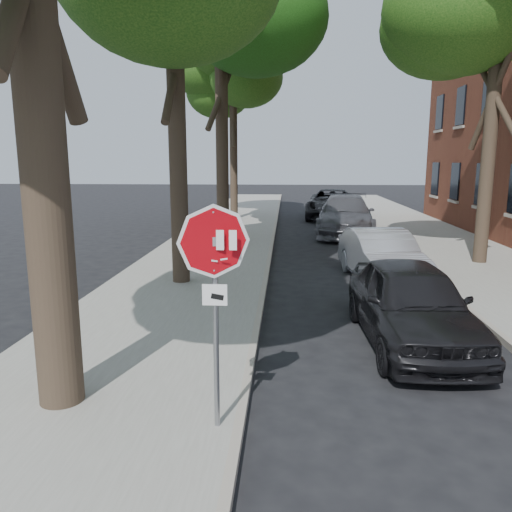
{
  "coord_description": "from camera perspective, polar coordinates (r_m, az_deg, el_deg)",
  "views": [
    {
      "loc": [
        0.08,
        -5.35,
        3.2
      ],
      "look_at": [
        -0.28,
        0.55,
        2.05
      ],
      "focal_mm": 35.0,
      "sensor_mm": 36.0,
      "label": 1
    }
  ],
  "objects": [
    {
      "name": "sidewalk_left",
      "position": [
        17.82,
        -4.88,
        0.79
      ],
      "size": [
        4.0,
        55.0,
        0.12
      ],
      "primitive_type": "cube",
      "color": "gray",
      "rests_on": "ground"
    },
    {
      "name": "curb_right",
      "position": [
        18.05,
        15.83,
        0.56
      ],
      "size": [
        0.12,
        55.0,
        0.13
      ],
      "primitive_type": "cube",
      "color": "#9E9384",
      "rests_on": "ground"
    },
    {
      "name": "ground",
      "position": [
        6.23,
        2.38,
        -19.9
      ],
      "size": [
        120.0,
        120.0,
        0.0
      ],
      "primitive_type": "plane",
      "color": "black",
      "rests_on": "ground"
    },
    {
      "name": "tree_right",
      "position": [
        17.02,
        25.96,
        23.58
      ],
      "size": [
        5.29,
        4.91,
        9.33
      ],
      "color": "black",
      "rests_on": "sidewalk_right"
    },
    {
      "name": "car_a",
      "position": [
        9.17,
        17.3,
        -5.17
      ],
      "size": [
        1.89,
        4.33,
        1.45
      ],
      "primitive_type": "imported",
      "rotation": [
        0.0,
        0.0,
        0.04
      ],
      "color": "black",
      "rests_on": "ground"
    },
    {
      "name": "car_c",
      "position": [
        21.79,
        10.16,
        4.58
      ],
      "size": [
        2.91,
        5.98,
        1.68
      ],
      "primitive_type": "imported",
      "rotation": [
        0.0,
        0.0,
        -0.1
      ],
      "color": "#504F55",
      "rests_on": "ground"
    },
    {
      "name": "car_d",
      "position": [
        27.77,
        8.69,
        5.88
      ],
      "size": [
        3.28,
        5.98,
        1.59
      ],
      "primitive_type": "imported",
      "rotation": [
        0.0,
        0.0,
        -0.12
      ],
      "color": "black",
      "rests_on": "ground"
    },
    {
      "name": "tree_mid_b",
      "position": [
        20.21,
        -4.09,
        24.68
      ],
      "size": [
        5.88,
        5.46,
        10.36
      ],
      "color": "black",
      "rests_on": "sidewalk_left"
    },
    {
      "name": "tree_far",
      "position": [
        26.91,
        -2.66,
        19.54
      ],
      "size": [
        5.29,
        4.91,
        9.33
      ],
      "color": "black",
      "rests_on": "sidewalk_left"
    },
    {
      "name": "curb_left",
      "position": [
        17.64,
        1.72,
        0.74
      ],
      "size": [
        0.12,
        55.0,
        0.13
      ],
      "primitive_type": "cube",
      "color": "#9E9384",
      "rests_on": "ground"
    },
    {
      "name": "stop_sign",
      "position": [
        5.52,
        -4.75,
        -2.12
      ],
      "size": [
        0.76,
        0.34,
        2.61
      ],
      "color": "gray",
      "rests_on": "sidewalk_left"
    },
    {
      "name": "car_b",
      "position": [
        13.54,
        14.16,
        -0.05
      ],
      "size": [
        1.91,
        4.3,
        1.37
      ],
      "primitive_type": "imported",
      "rotation": [
        0.0,
        0.0,
        0.11
      ],
      "color": "#9B9CA3",
      "rests_on": "ground"
    },
    {
      "name": "sidewalk_right",
      "position": [
        18.59,
        22.01,
        0.45
      ],
      "size": [
        4.0,
        55.0,
        0.12
      ],
      "primitive_type": "cube",
      "color": "gray",
      "rests_on": "ground"
    }
  ]
}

